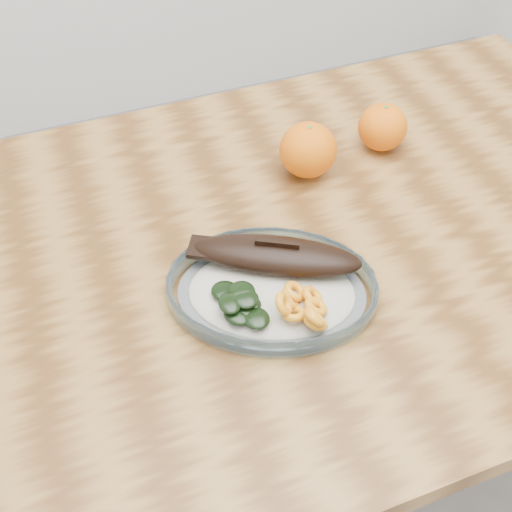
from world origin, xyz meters
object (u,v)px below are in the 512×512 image
(dining_table, at_px, (314,276))
(orange_right, at_px, (383,127))
(orange_left, at_px, (308,150))
(plated_meal, at_px, (272,286))

(dining_table, height_order, orange_right, orange_right)
(dining_table, distance_m, orange_left, 0.20)
(orange_left, bearing_deg, orange_right, 6.81)
(dining_table, bearing_deg, orange_right, 39.50)
(dining_table, xyz_separation_m, orange_right, (0.18, 0.15, 0.14))
(plated_meal, xyz_separation_m, orange_left, (0.15, 0.22, 0.03))
(orange_left, bearing_deg, dining_table, -106.58)
(dining_table, relative_size, orange_left, 13.10)
(dining_table, relative_size, orange_right, 14.70)
(orange_left, height_order, orange_right, orange_left)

